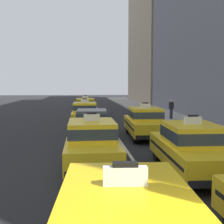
# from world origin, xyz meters

# --- Properties ---
(lane_stripe_left_right) EXTENTS (0.14, 80.00, 0.01)m
(lane_stripe_left_right) POSITION_xyz_m (0.00, 20.00, 0.00)
(lane_stripe_left_right) COLOR silver
(lane_stripe_left_right) RESTS_ON ground
(sidewalk_curb) EXTENTS (4.00, 90.00, 0.15)m
(sidewalk_curb) POSITION_xyz_m (5.60, 15.00, 0.07)
(sidewalk_curb) COLOR #9E9993
(sidewalk_curb) RESTS_ON ground
(taxi_left_second) EXTENTS (1.83, 4.57, 1.96)m
(taxi_left_second) POSITION_xyz_m (-1.63, 8.57, 0.88)
(taxi_left_second) COLOR black
(taxi_left_second) RESTS_ON ground
(sedan_left_third) EXTENTS (2.02, 4.40, 1.58)m
(sedan_left_third) POSITION_xyz_m (-1.43, 13.91, 0.85)
(sedan_left_third) COLOR black
(sedan_left_third) RESTS_ON ground
(taxi_left_fourth) EXTENTS (1.86, 4.58, 1.96)m
(taxi_left_fourth) POSITION_xyz_m (-1.75, 18.98, 0.88)
(taxi_left_fourth) COLOR black
(taxi_left_fourth) RESTS_ON ground
(taxi_left_fifth) EXTENTS (1.87, 4.58, 1.96)m
(taxi_left_fifth) POSITION_xyz_m (-1.61, 24.91, 0.88)
(taxi_left_fifth) COLOR black
(taxi_left_fifth) RESTS_ON ground
(taxi_right_second) EXTENTS (1.98, 4.62, 1.96)m
(taxi_right_second) POSITION_xyz_m (1.59, 7.43, 0.88)
(taxi_right_second) COLOR black
(taxi_right_second) RESTS_ON ground
(taxi_right_third) EXTENTS (1.98, 4.62, 1.96)m
(taxi_right_third) POSITION_xyz_m (1.50, 13.88, 0.88)
(taxi_right_third) COLOR black
(taxi_right_third) RESTS_ON ground
(pedestrian_near_crosswalk) EXTENTS (0.36, 0.24, 1.57)m
(pedestrian_near_crosswalk) POSITION_xyz_m (5.32, 21.00, 0.94)
(pedestrian_near_crosswalk) COLOR #23232D
(pedestrian_near_crosswalk) RESTS_ON sidewalk_curb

